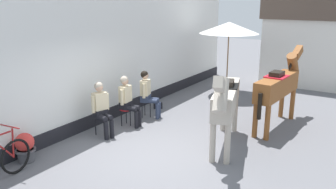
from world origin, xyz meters
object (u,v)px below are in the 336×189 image
spare_stool_white (227,100)px  seated_visitor_far (148,92)px  saddled_horse_far (279,85)px  satchel_bag (158,105)px  seated_visitor_middle (127,98)px  seated_visitor_near (101,106)px  saddled_horse_near (226,100)px  cafe_parasol (229,28)px  flower_planter_near (25,147)px

spare_stool_white → seated_visitor_far: bearing=-137.1°
saddled_horse_far → satchel_bag: size_ratio=10.71×
seated_visitor_middle → saddled_horse_far: 4.07m
seated_visitor_middle → spare_stool_white: size_ratio=3.02×
seated_visitor_near → saddled_horse_near: bearing=18.6°
seated_visitor_near → cafe_parasol: cafe_parasol is taller
seated_visitor_middle → saddled_horse_near: size_ratio=0.48×
saddled_horse_near → flower_planter_near: saddled_horse_near is taller
seated_visitor_far → flower_planter_near: bearing=-98.2°
saddled_horse_far → satchel_bag: saddled_horse_far is taller
seated_visitor_far → spare_stool_white: seated_visitor_far is taller
saddled_horse_near → satchel_bag: saddled_horse_near is taller
flower_planter_near → seated_visitor_middle: bearing=80.5°
saddled_horse_far → spare_stool_white: 1.81m
flower_planter_near → saddled_horse_near: bearing=42.0°
seated_visitor_near → saddled_horse_far: size_ratio=0.46×
seated_visitor_middle → seated_visitor_far: 0.86m
seated_visitor_middle → spare_stool_white: seated_visitor_middle is taller
seated_visitor_far → flower_planter_near: seated_visitor_far is taller
saddled_horse_near → flower_planter_near: 4.51m
flower_planter_near → cafe_parasol: size_ratio=0.25×
saddled_horse_far → saddled_horse_near: bearing=-107.1°
seated_visitor_middle → satchel_bag: 1.86m
seated_visitor_near → satchel_bag: (-0.06, 2.63, -0.68)m
saddled_horse_far → flower_planter_near: 6.44m
saddled_horse_far → seated_visitor_far: bearing=-159.3°
seated_visitor_middle → seated_visitor_far: size_ratio=1.00×
cafe_parasol → satchel_bag: bearing=-110.4°
satchel_bag → saddled_horse_near: bearing=115.0°
seated_visitor_middle → flower_planter_near: 2.97m
seated_visitor_middle → satchel_bag: bearing=95.5°
seated_visitor_middle → saddled_horse_near: 2.84m
seated_visitor_far → flower_planter_near: 3.82m
seated_visitor_near → spare_stool_white: (1.95, 3.43, -0.38)m
saddled_horse_near → seated_visitor_near: bearing=-161.4°
seated_visitor_near → seated_visitor_middle: (0.11, 0.91, 0.00)m
seated_visitor_middle → satchel_bag: size_ratio=4.96×
saddled_horse_near → satchel_bag: 3.56m
cafe_parasol → spare_stool_white: cafe_parasol is taller
seated_visitor_far → saddled_horse_near: bearing=-15.9°
saddled_horse_far → flower_planter_near: saddled_horse_far is taller
seated_visitor_middle → flower_planter_near: size_ratio=2.17×
saddled_horse_near → saddled_horse_far: size_ratio=0.97×
seated_visitor_far → saddled_horse_near: (2.75, -0.79, 0.38)m
saddled_horse_near → satchel_bag: size_ratio=10.37×
cafe_parasol → seated_visitor_middle: bearing=-101.2°
saddled_horse_far → cafe_parasol: size_ratio=1.16×
saddled_horse_near → flower_planter_near: bearing=-138.0°
saddled_horse_near → seated_visitor_middle: bearing=-178.5°
seated_visitor_middle → saddled_horse_near: (2.81, 0.07, 0.38)m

